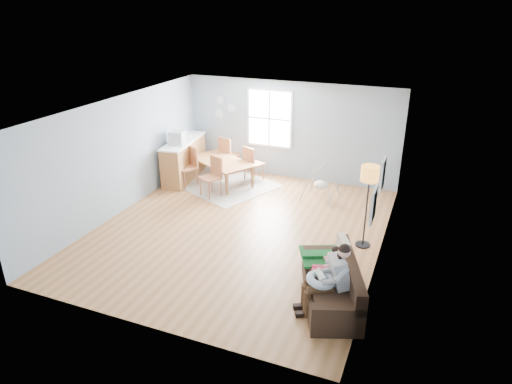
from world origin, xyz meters
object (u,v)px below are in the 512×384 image
at_px(counter, 184,159).
at_px(baby_swing, 321,184).
at_px(floor_lamp, 369,180).
at_px(dining_table, 221,172).
at_px(chair_se, 213,173).
at_px(chair_sw, 189,163).
at_px(storage_cube, 344,292).
at_px(monitor, 177,138).
at_px(toddler, 330,262).
at_px(chair_nw, 227,152).
at_px(father, 330,277).
at_px(sofa, 334,287).
at_px(chair_ne, 252,162).

bearing_deg(counter, baby_swing, 0.72).
bearing_deg(counter, floor_lamp, -20.22).
height_order(dining_table, chair_se, chair_se).
height_order(floor_lamp, chair_sw, floor_lamp).
bearing_deg(chair_se, storage_cube, -39.01).
relative_size(dining_table, monitor, 4.40).
distance_m(floor_lamp, monitor, 5.52).
height_order(toddler, chair_sw, chair_sw).
relative_size(storage_cube, baby_swing, 0.62).
xyz_separation_m(chair_se, monitor, (-1.22, 0.38, 0.71)).
relative_size(floor_lamp, storage_cube, 3.12).
xyz_separation_m(toddler, chair_nw, (-4.15, 4.79, -0.02)).
bearing_deg(chair_se, father, -42.61).
bearing_deg(counter, chair_sw, -43.68).
height_order(floor_lamp, dining_table, floor_lamp).
bearing_deg(chair_se, toddler, -39.72).
xyz_separation_m(father, monitor, (-5.12, 3.97, 0.64)).
bearing_deg(chair_se, floor_lamp, -16.61).
distance_m(chair_se, monitor, 1.46).
bearing_deg(monitor, counter, 99.81).
bearing_deg(dining_table, storage_cube, -14.48).
distance_m(sofa, floor_lamp, 2.39).
bearing_deg(chair_sw, father, -39.63).
height_order(father, chair_nw, father).
bearing_deg(baby_swing, sofa, -72.45).
height_order(toddler, counter, counter).
distance_m(counter, baby_swing, 3.91).
distance_m(storage_cube, baby_swing, 4.39).
bearing_deg(dining_table, father, -17.63).
bearing_deg(counter, chair_nw, 44.08).
relative_size(sofa, monitor, 4.92).
distance_m(floor_lamp, baby_swing, 2.69).
bearing_deg(chair_sw, floor_lamp, -17.95).
distance_m(storage_cube, monitor, 6.57).
relative_size(sofa, chair_sw, 1.94).
distance_m(dining_table, chair_nw, 0.89).
bearing_deg(monitor, toddler, -35.15).
height_order(storage_cube, chair_nw, chair_nw).
relative_size(chair_sw, counter, 0.51).
height_order(dining_table, counter, counter).
height_order(dining_table, monitor, monitor).
bearing_deg(chair_nw, floor_lamp, -32.88).
relative_size(storage_cube, chair_se, 0.55).
distance_m(chair_se, chair_nw, 1.69).
relative_size(sofa, chair_nw, 1.91).
bearing_deg(dining_table, baby_swing, 29.13).
distance_m(dining_table, chair_se, 0.89).
relative_size(father, floor_lamp, 0.70).
bearing_deg(storage_cube, chair_ne, 127.80).
bearing_deg(father, dining_table, 132.79).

